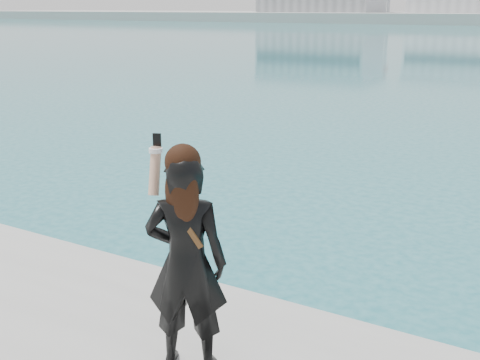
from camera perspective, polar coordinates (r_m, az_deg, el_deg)
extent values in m
imported|color=black|center=(4.07, -5.12, -7.90)|extent=(0.65, 0.55, 1.52)
sphere|color=black|center=(3.82, -5.45, 1.73)|extent=(0.23, 0.23, 0.23)
ellipsoid|color=black|center=(3.83, -5.54, -1.24)|extent=(0.25, 0.13, 0.40)
cylinder|color=tan|center=(4.01, -8.08, 0.85)|extent=(0.13, 0.19, 0.33)
cylinder|color=white|center=(4.02, -8.00, 2.81)|extent=(0.09, 0.09, 0.03)
cube|color=black|center=(4.04, -7.87, 3.64)|extent=(0.06, 0.03, 0.11)
cube|color=#4C2D14|center=(3.87, -5.08, -4.33)|extent=(0.20, 0.10, 0.31)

